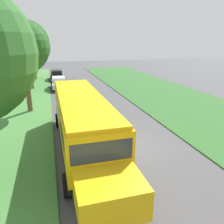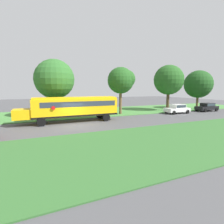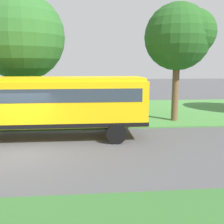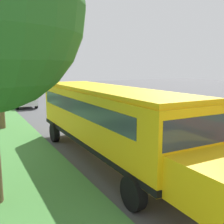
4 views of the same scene
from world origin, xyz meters
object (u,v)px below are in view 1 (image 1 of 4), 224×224
Objects in this scene: car_black_middle at (57,74)px; oak_tree_across_road at (32,47)px; car_white_nearest at (59,82)px; oak_tree_far_end at (27,43)px; oak_tree_roadside_mid at (24,47)px; school_bus at (82,118)px.

oak_tree_across_road is at bearing 157.34° from car_black_middle.
oak_tree_far_end reaches higher than car_white_nearest.
car_black_middle is 17.42m from oak_tree_roadside_mid.
car_white_nearest is at bearing -13.83° from oak_tree_far_end.
car_white_nearest is at bearing -68.86° from oak_tree_across_road.
oak_tree_far_end reaches higher than car_black_middle.
oak_tree_across_road is at bearing 98.20° from school_bus.
car_white_nearest is 10.25m from oak_tree_across_road.
car_black_middle is 0.55× the size of oak_tree_across_road.
oak_tree_roadside_mid is (-3.37, 8.60, 3.66)m from school_bus.
car_black_middle is (0.00, 7.31, 0.00)m from car_white_nearest.
oak_tree_across_road reaches higher than car_white_nearest.
car_white_nearest is at bearing -90.00° from car_black_middle.
car_black_middle is 0.51× the size of oak_tree_far_end.
oak_tree_across_road is (-3.82, 26.53, 3.18)m from school_bus.
car_white_nearest is 0.57× the size of oak_tree_roadside_mid.
school_bus is at bearing -88.96° from car_black_middle.
oak_tree_roadside_mid is 17.93m from oak_tree_across_road.
car_white_nearest is 1.00× the size of car_black_middle.
school_bus is 2.82× the size of car_white_nearest.
oak_tree_roadside_mid is 0.89× the size of oak_tree_far_end.
car_black_middle is at bearing 80.00° from oak_tree_roadside_mid.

